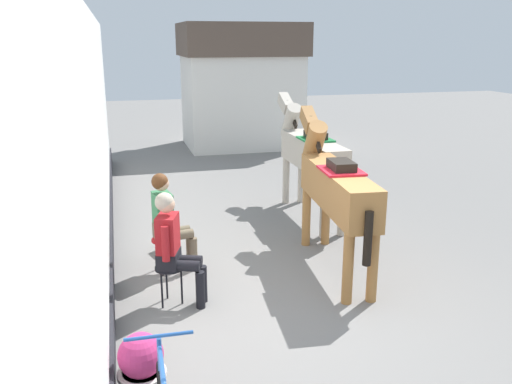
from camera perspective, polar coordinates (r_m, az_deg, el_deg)
The scene contains 9 objects.
ground_plane at distance 9.49m, azimuth -0.41°, elevation -3.05°, with size 40.00×40.00×0.00m, color slate.
pub_facade_wall at distance 7.38m, azimuth -17.01°, elevation 3.10°, with size 0.34×14.00×3.40m.
distant_cottage at distance 15.97m, azimuth -1.57°, elevation 11.29°, with size 3.40×2.60×3.50m.
seated_visitor_near at distance 6.41m, azimuth -8.69°, elevation -5.37°, with size 0.61×0.49×1.39m.
seated_visitor_far at distance 7.33m, azimuth -9.28°, elevation -2.65°, with size 0.61×0.49×1.39m.
saddled_horse_near at distance 7.36m, azimuth 8.31°, elevation 0.58°, with size 0.63×3.00×2.06m.
saddled_horse_far at distance 9.53m, azimuth 5.73°, elevation 4.17°, with size 0.50×3.00×2.06m.
flower_planter_near at distance 5.04m, azimuth -11.98°, elevation -17.51°, with size 0.43×0.43×0.64m.
satchel_bag at distance 8.20m, azimuth -9.82°, elevation -5.68°, with size 0.28×0.12×0.20m, color brown.
Camera 1 is at (-2.20, -5.70, 3.08)m, focal length 37.95 mm.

